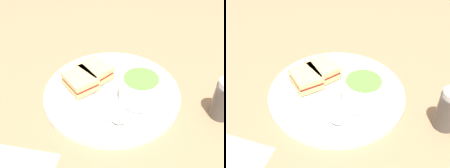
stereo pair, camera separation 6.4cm
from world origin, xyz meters
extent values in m
plane|color=#8E6B4C|center=(0.00, 0.00, 0.00)|extent=(2.40, 2.40, 0.00)
cylinder|color=white|center=(0.00, 0.00, 0.01)|extent=(0.34, 0.34, 0.02)
torus|color=white|center=(0.00, 0.00, 0.02)|extent=(0.34, 0.34, 0.01)
cylinder|color=white|center=(-0.06, 0.04, 0.02)|extent=(0.05, 0.05, 0.01)
cylinder|color=white|center=(-0.06, 0.04, 0.05)|extent=(0.10, 0.10, 0.06)
cylinder|color=#568938|center=(-0.06, 0.04, 0.08)|extent=(0.08, 0.08, 0.01)
cube|color=silver|center=(0.04, 0.09, 0.02)|extent=(0.07, 0.03, 0.00)
ellipsoid|color=silver|center=(0.00, 0.11, 0.02)|extent=(0.04, 0.03, 0.01)
cube|color=tan|center=(0.04, -0.06, 0.03)|extent=(0.10, 0.10, 0.01)
cube|color=#B72D23|center=(0.04, -0.06, 0.04)|extent=(0.09, 0.10, 0.01)
cube|color=tan|center=(0.04, -0.06, 0.05)|extent=(0.10, 0.10, 0.01)
cube|color=tan|center=(0.08, -0.02, 0.03)|extent=(0.10, 0.10, 0.01)
cube|color=#B72D23|center=(0.08, -0.02, 0.04)|extent=(0.09, 0.09, 0.01)
cube|color=tan|center=(0.08, -0.02, 0.05)|extent=(0.10, 0.10, 0.01)
cylinder|color=#4C4742|center=(-0.24, 0.10, 0.04)|extent=(0.05, 0.05, 0.09)
camera|label=1|loc=(0.07, 0.49, 0.45)|focal=42.00mm
camera|label=2|loc=(0.00, 0.49, 0.45)|focal=42.00mm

